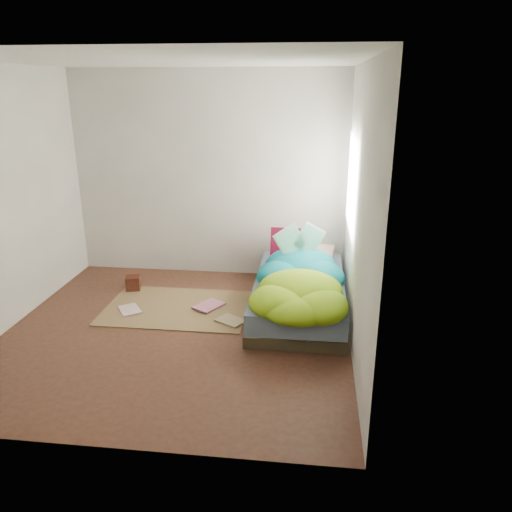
{
  "coord_description": "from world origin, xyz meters",
  "views": [
    {
      "loc": [
        1.35,
        -4.46,
        2.4
      ],
      "look_at": [
        0.73,
        0.75,
        0.59
      ],
      "focal_mm": 35.0,
      "sensor_mm": 36.0,
      "label": 1
    }
  ],
  "objects_px": {
    "pillow_magenta": "(287,245)",
    "bed": "(299,294)",
    "open_book": "(300,231)",
    "wooden_box": "(133,283)",
    "floor_book_a": "(120,312)",
    "floor_book_b": "(201,303)"
  },
  "relations": [
    {
      "from": "pillow_magenta",
      "to": "bed",
      "type": "bearing_deg",
      "value": -73.35
    },
    {
      "from": "bed",
      "to": "open_book",
      "type": "relative_size",
      "value": 4.06
    },
    {
      "from": "wooden_box",
      "to": "open_book",
      "type": "bearing_deg",
      "value": -0.58
    },
    {
      "from": "wooden_box",
      "to": "floor_book_a",
      "type": "distance_m",
      "value": 0.67
    },
    {
      "from": "wooden_box",
      "to": "floor_book_a",
      "type": "height_order",
      "value": "wooden_box"
    },
    {
      "from": "floor_book_a",
      "to": "floor_book_b",
      "type": "bearing_deg",
      "value": -14.83
    },
    {
      "from": "open_book",
      "to": "floor_book_b",
      "type": "xyz_separation_m",
      "value": [
        -1.1,
        -0.33,
        -0.8
      ]
    },
    {
      "from": "bed",
      "to": "floor_book_b",
      "type": "height_order",
      "value": "bed"
    },
    {
      "from": "floor_book_b",
      "to": "bed",
      "type": "bearing_deg",
      "value": 34.16
    },
    {
      "from": "floor_book_b",
      "to": "wooden_box",
      "type": "bearing_deg",
      "value": -170.11
    },
    {
      "from": "open_book",
      "to": "floor_book_a",
      "type": "relative_size",
      "value": 1.75
    },
    {
      "from": "bed",
      "to": "wooden_box",
      "type": "bearing_deg",
      "value": 172.28
    },
    {
      "from": "bed",
      "to": "pillow_magenta",
      "type": "bearing_deg",
      "value": 105.44
    },
    {
      "from": "bed",
      "to": "floor_book_b",
      "type": "bearing_deg",
      "value": -176.34
    },
    {
      "from": "open_book",
      "to": "floor_book_a",
      "type": "xyz_separation_m",
      "value": [
        -1.94,
        -0.64,
        -0.81
      ]
    },
    {
      "from": "bed",
      "to": "floor_book_a",
      "type": "xyz_separation_m",
      "value": [
        -1.95,
        -0.39,
        -0.15
      ]
    },
    {
      "from": "floor_book_b",
      "to": "open_book",
      "type": "bearing_deg",
      "value": 47.1
    },
    {
      "from": "open_book",
      "to": "floor_book_b",
      "type": "relative_size",
      "value": 1.5
    },
    {
      "from": "pillow_magenta",
      "to": "wooden_box",
      "type": "relative_size",
      "value": 2.46
    },
    {
      "from": "wooden_box",
      "to": "floor_book_b",
      "type": "bearing_deg",
      "value": -20.61
    },
    {
      "from": "bed",
      "to": "pillow_magenta",
      "type": "height_order",
      "value": "pillow_magenta"
    },
    {
      "from": "open_book",
      "to": "floor_book_a",
      "type": "height_order",
      "value": "open_book"
    }
  ]
}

